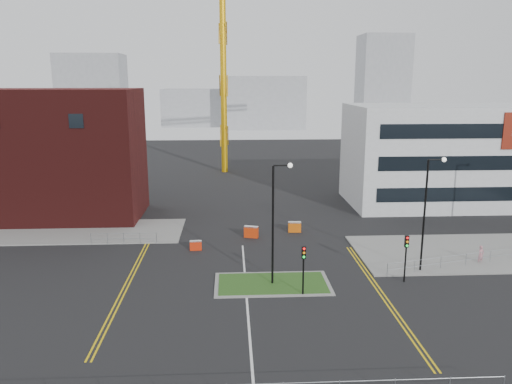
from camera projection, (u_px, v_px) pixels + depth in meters
The scene contains 27 objects.
ground at pixel (250, 339), 29.34m from camera, with size 200.00×200.00×0.00m, color black.
pavement_left at pixel (41, 232), 49.75m from camera, with size 28.00×8.00×0.12m, color slate.
pavement_right at pixel (492, 252), 44.07m from camera, with size 24.00×10.00×0.12m, color slate.
island_kerb at pixel (272, 284), 37.22m from camera, with size 8.60×4.60×0.08m, color slate.
grass_island at pixel (272, 284), 37.22m from camera, with size 8.00×4.00×0.12m, color #244D19.
brick_building at pixel (28, 156), 53.95m from camera, with size 24.20×10.07×14.24m.
office_block at pixel (453, 155), 60.47m from camera, with size 25.00×12.20×12.00m.
tower_crane at pixel (260, 11), 78.40m from camera, with size 52.53×9.09×36.73m.
streetlamp_island at pixel (276, 214), 36.05m from camera, with size 1.46×0.36×9.18m.
streetlamp_right_near at pixel (428, 205), 38.60m from camera, with size 1.46×0.36×9.18m.
traffic_light_island at pixel (304, 261), 34.80m from camera, with size 0.28×0.33×3.65m.
traffic_light_right at pixel (406, 249), 37.15m from camera, with size 0.28×0.33×3.65m.
railing_left at pixel (124, 237), 46.15m from camera, with size 6.05×0.05×1.10m.
railing_right at pixel (491, 254), 41.40m from camera, with size 19.05×5.05×1.10m.
centre_line at pixel (249, 323), 31.28m from camera, with size 0.15×30.00×0.01m, color silver.
yellow_left_a at pixel (129, 277), 38.62m from camera, with size 0.12×24.00×0.01m, color gold.
yellow_left_b at pixel (133, 277), 38.64m from camera, with size 0.12×24.00×0.01m, color gold.
yellow_right_a at pixel (379, 293), 35.66m from camera, with size 0.12×20.00×0.01m, color gold.
yellow_right_b at pixel (383, 293), 35.67m from camera, with size 0.12×20.00×0.01m, color gold.
skyline_a at pixel (93, 94), 141.81m from camera, with size 18.00×12.00×22.00m, color gray.
skyline_b at pixel (265, 103), 154.72m from camera, with size 24.00×12.00×16.00m, color gray.
skyline_c at pixel (382, 83), 150.29m from camera, with size 14.00×12.00×28.00m, color gray.
skyline_d at pixel (209, 107), 164.00m from camera, with size 30.00×12.00×12.00m, color gray.
pedestrian at pixel (481, 255), 41.24m from camera, with size 0.57×0.38×1.57m, color #B87783.
barrier_left at pixel (196, 245), 44.61m from camera, with size 1.07×0.41×0.89m.
barrier_mid at pixel (251, 231), 48.15m from camera, with size 1.42×0.83×1.13m.
barrier_right at pixel (295, 226), 49.88m from camera, with size 1.29×0.48×1.07m.
Camera 1 is at (-1.02, -26.69, 14.93)m, focal length 35.00 mm.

